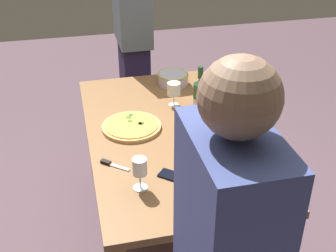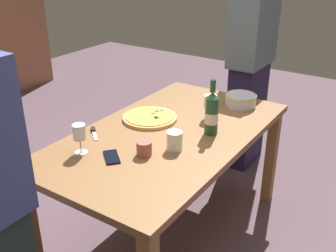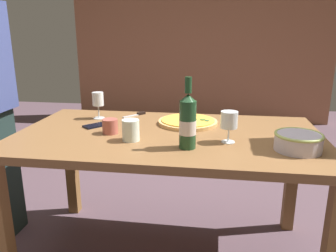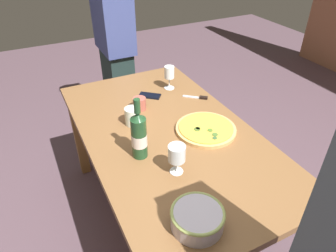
{
  "view_description": "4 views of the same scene",
  "coord_description": "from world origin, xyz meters",
  "px_view_note": "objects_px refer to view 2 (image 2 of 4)",
  "views": [
    {
      "loc": [
        -2.11,
        0.49,
        2.06
      ],
      "look_at": [
        0.0,
        0.0,
        0.79
      ],
      "focal_mm": 47.7,
      "sensor_mm": 36.0,
      "label": 1
    },
    {
      "loc": [
        -1.77,
        -1.18,
        1.77
      ],
      "look_at": [
        0.0,
        0.0,
        0.79
      ],
      "focal_mm": 43.02,
      "sensor_mm": 36.0,
      "label": 2
    },
    {
      "loc": [
        0.24,
        -1.67,
        1.27
      ],
      "look_at": [
        0.0,
        0.0,
        0.79
      ],
      "focal_mm": 35.68,
      "sensor_mm": 36.0,
      "label": 3
    },
    {
      "loc": [
        1.25,
        -0.62,
        1.76
      ],
      "look_at": [
        0.0,
        0.0,
        0.79
      ],
      "focal_mm": 32.68,
      "sensor_mm": 36.0,
      "label": 4
    }
  ],
  "objects_px": {
    "wine_glass_by_bottle": "(210,103)",
    "cup_ceramic": "(144,148)",
    "cell_phone": "(112,157)",
    "pizza": "(150,118)",
    "pizza_knife": "(94,132)",
    "dining_table": "(168,146)",
    "cup_amber": "(175,141)",
    "wine_bottle": "(212,113)",
    "serving_bowl": "(241,99)",
    "person_host": "(251,61)",
    "wine_glass_near_pizza": "(79,134)"
  },
  "relations": [
    {
      "from": "wine_glass_by_bottle",
      "to": "cup_ceramic",
      "type": "relative_size",
      "value": 1.88
    },
    {
      "from": "cup_ceramic",
      "to": "cell_phone",
      "type": "bearing_deg",
      "value": 134.83
    },
    {
      "from": "wine_glass_by_bottle",
      "to": "pizza",
      "type": "bearing_deg",
      "value": 126.11
    },
    {
      "from": "cell_phone",
      "to": "pizza_knife",
      "type": "xyz_separation_m",
      "value": [
        0.17,
        0.28,
        0.0
      ]
    },
    {
      "from": "dining_table",
      "to": "cup_amber",
      "type": "xyz_separation_m",
      "value": [
        -0.16,
        -0.15,
        0.15
      ]
    },
    {
      "from": "wine_bottle",
      "to": "wine_glass_by_bottle",
      "type": "xyz_separation_m",
      "value": [
        0.19,
        0.11,
        -0.02
      ]
    },
    {
      "from": "serving_bowl",
      "to": "cup_amber",
      "type": "distance_m",
      "value": 0.78
    },
    {
      "from": "pizza",
      "to": "pizza_knife",
      "type": "bearing_deg",
      "value": 154.99
    },
    {
      "from": "serving_bowl",
      "to": "person_host",
      "type": "bearing_deg",
      "value": 17.15
    },
    {
      "from": "cup_ceramic",
      "to": "cell_phone",
      "type": "xyz_separation_m",
      "value": [
        -0.12,
        0.12,
        -0.03
      ]
    },
    {
      "from": "dining_table",
      "to": "pizza_knife",
      "type": "xyz_separation_m",
      "value": [
        -0.25,
        0.35,
        0.1
      ]
    },
    {
      "from": "dining_table",
      "to": "pizza",
      "type": "height_order",
      "value": "pizza"
    },
    {
      "from": "wine_bottle",
      "to": "cell_phone",
      "type": "xyz_separation_m",
      "value": [
        -0.54,
        0.29,
        -0.12
      ]
    },
    {
      "from": "pizza",
      "to": "wine_bottle",
      "type": "bearing_deg",
      "value": -85.33
    },
    {
      "from": "dining_table",
      "to": "pizza_knife",
      "type": "distance_m",
      "value": 0.44
    },
    {
      "from": "wine_glass_by_bottle",
      "to": "cup_amber",
      "type": "relative_size",
      "value": 1.46
    },
    {
      "from": "pizza_knife",
      "to": "person_host",
      "type": "relative_size",
      "value": 0.08
    },
    {
      "from": "wine_glass_by_bottle",
      "to": "cup_amber",
      "type": "distance_m",
      "value": 0.48
    },
    {
      "from": "wine_bottle",
      "to": "cell_phone",
      "type": "height_order",
      "value": "wine_bottle"
    },
    {
      "from": "wine_glass_by_bottle",
      "to": "cell_phone",
      "type": "bearing_deg",
      "value": 166.08
    },
    {
      "from": "pizza",
      "to": "person_host",
      "type": "bearing_deg",
      "value": -10.08
    },
    {
      "from": "cell_phone",
      "to": "person_host",
      "type": "height_order",
      "value": "person_host"
    },
    {
      "from": "wine_glass_by_bottle",
      "to": "pizza_knife",
      "type": "bearing_deg",
      "value": 140.5
    },
    {
      "from": "dining_table",
      "to": "cup_ceramic",
      "type": "relative_size",
      "value": 19.65
    },
    {
      "from": "person_host",
      "to": "cup_amber",
      "type": "bearing_deg",
      "value": 6.31
    },
    {
      "from": "pizza",
      "to": "cup_amber",
      "type": "bearing_deg",
      "value": -125.96
    },
    {
      "from": "wine_bottle",
      "to": "pizza_knife",
      "type": "xyz_separation_m",
      "value": [
        -0.37,
        0.57,
        -0.12
      ]
    },
    {
      "from": "wine_glass_near_pizza",
      "to": "person_host",
      "type": "bearing_deg",
      "value": -8.36
    },
    {
      "from": "serving_bowl",
      "to": "cell_phone",
      "type": "xyz_separation_m",
      "value": [
        -1.04,
        0.25,
        -0.04
      ]
    },
    {
      "from": "pizza_knife",
      "to": "cup_ceramic",
      "type": "bearing_deg",
      "value": -96.83
    },
    {
      "from": "serving_bowl",
      "to": "cell_phone",
      "type": "distance_m",
      "value": 1.07
    },
    {
      "from": "dining_table",
      "to": "cup_ceramic",
      "type": "bearing_deg",
      "value": -170.59
    },
    {
      "from": "wine_bottle",
      "to": "wine_glass_near_pizza",
      "type": "bearing_deg",
      "value": 141.93
    },
    {
      "from": "wine_bottle",
      "to": "pizza_knife",
      "type": "height_order",
      "value": "wine_bottle"
    },
    {
      "from": "wine_glass_by_bottle",
      "to": "cell_phone",
      "type": "xyz_separation_m",
      "value": [
        -0.73,
        0.18,
        -0.1
      ]
    },
    {
      "from": "pizza",
      "to": "pizza_knife",
      "type": "distance_m",
      "value": 0.37
    },
    {
      "from": "wine_glass_by_bottle",
      "to": "person_host",
      "type": "bearing_deg",
      "value": 6.94
    },
    {
      "from": "serving_bowl",
      "to": "wine_bottle",
      "type": "relative_size",
      "value": 0.65
    },
    {
      "from": "dining_table",
      "to": "person_host",
      "type": "relative_size",
      "value": 0.9
    },
    {
      "from": "serving_bowl",
      "to": "cup_amber",
      "type": "xyz_separation_m",
      "value": [
        -0.78,
        0.03,
        0.01
      ]
    },
    {
      "from": "wine_bottle",
      "to": "cup_ceramic",
      "type": "distance_m",
      "value": 0.46
    },
    {
      "from": "serving_bowl",
      "to": "wine_glass_near_pizza",
      "type": "bearing_deg",
      "value": 158.69
    },
    {
      "from": "dining_table",
      "to": "cup_amber",
      "type": "relative_size",
      "value": 15.3
    },
    {
      "from": "wine_glass_near_pizza",
      "to": "person_host",
      "type": "relative_size",
      "value": 0.09
    },
    {
      "from": "cup_ceramic",
      "to": "person_host",
      "type": "height_order",
      "value": "person_host"
    },
    {
      "from": "wine_glass_near_pizza",
      "to": "cell_phone",
      "type": "relative_size",
      "value": 1.13
    },
    {
      "from": "wine_glass_near_pizza",
      "to": "wine_glass_by_bottle",
      "type": "distance_m",
      "value": 0.85
    },
    {
      "from": "wine_glass_near_pizza",
      "to": "dining_table",
      "type": "bearing_deg",
      "value": -27.45
    },
    {
      "from": "wine_glass_by_bottle",
      "to": "pizza_knife",
      "type": "height_order",
      "value": "wine_glass_by_bottle"
    },
    {
      "from": "wine_glass_near_pizza",
      "to": "person_host",
      "type": "height_order",
      "value": "person_host"
    }
  ]
}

